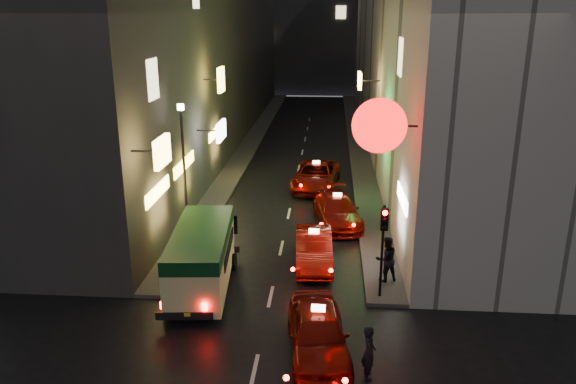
% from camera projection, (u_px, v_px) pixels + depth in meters
% --- Properties ---
extents(building_left, '(7.39, 52.00, 18.00)m').
position_uv_depth(building_left, '(201.00, 26.00, 42.76)').
color(building_left, '#363431').
rests_on(building_left, ground).
extents(building_right, '(8.22, 52.00, 18.00)m').
position_uv_depth(building_right, '(413.00, 27.00, 41.60)').
color(building_right, '#A9A59B').
rests_on(building_right, ground).
extents(building_far, '(30.00, 10.00, 22.00)m').
position_uv_depth(building_far, '(317.00, 4.00, 71.95)').
color(building_far, '#36363B').
rests_on(building_far, ground).
extents(sidewalk_left, '(1.50, 52.00, 0.15)m').
position_uv_depth(sidewalk_left, '(252.00, 141.00, 45.23)').
color(sidewalk_left, '#464441').
rests_on(sidewalk_left, ground).
extents(sidewalk_right, '(1.50, 52.00, 0.15)m').
position_uv_depth(sidewalk_right, '(358.00, 143.00, 44.61)').
color(sidewalk_right, '#464441').
rests_on(sidewalk_right, ground).
extents(minibus, '(2.44, 5.76, 2.41)m').
position_uv_depth(minibus, '(202.00, 253.00, 20.81)').
color(minibus, '#EBE793').
rests_on(minibus, ground).
extents(taxi_near, '(2.88, 5.70, 1.91)m').
position_uv_depth(taxi_near, '(318.00, 329.00, 17.00)').
color(taxi_near, '#750D04').
rests_on(taxi_near, ground).
extents(taxi_second, '(2.38, 5.18, 1.78)m').
position_uv_depth(taxi_second, '(314.00, 246.00, 23.18)').
color(taxi_second, '#750D04').
rests_on(taxi_second, ground).
extents(taxi_third, '(2.96, 5.48, 1.82)m').
position_uv_depth(taxi_third, '(337.00, 208.00, 27.66)').
color(taxi_third, '#750D04').
rests_on(taxi_third, ground).
extents(taxi_far, '(2.81, 5.70, 1.92)m').
position_uv_depth(taxi_far, '(316.00, 174.00, 33.31)').
color(taxi_far, '#750D04').
rests_on(taxi_far, ground).
extents(pedestrian_crossing, '(0.48, 0.66, 1.86)m').
position_uv_depth(pedestrian_crossing, '(369.00, 349.00, 15.89)').
color(pedestrian_crossing, black).
rests_on(pedestrian_crossing, ground).
extents(pedestrian_sidewalk, '(0.89, 0.73, 2.04)m').
position_uv_depth(pedestrian_sidewalk, '(386.00, 256.00, 21.37)').
color(pedestrian_sidewalk, black).
rests_on(pedestrian_sidewalk, sidewalk_right).
extents(traffic_light, '(0.26, 0.43, 3.50)m').
position_uv_depth(traffic_light, '(384.00, 232.00, 19.60)').
color(traffic_light, black).
rests_on(traffic_light, sidewalk_right).
extents(lamp_post, '(0.28, 0.28, 6.22)m').
position_uv_depth(lamp_post, '(184.00, 166.00, 24.17)').
color(lamp_post, black).
rests_on(lamp_post, sidewalk_left).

